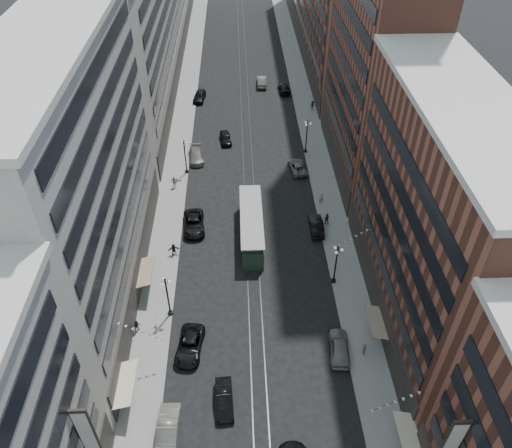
{
  "coord_description": "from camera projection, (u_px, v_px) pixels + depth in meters",
  "views": [
    {
      "loc": [
        -1.32,
        -7.22,
        42.6
      ],
      "look_at": [
        0.44,
        36.93,
        5.0
      ],
      "focal_mm": 35.0,
      "sensor_mm": 36.0,
      "label": 1
    }
  ],
  "objects": [
    {
      "name": "car_14",
      "position": [
        262.0,
        81.0,
        97.23
      ],
      "size": [
        1.82,
        4.97,
        1.63
      ],
      "primitive_type": "imported",
      "rotation": [
        0.0,
        0.0,
        3.12
      ],
      "color": "#67655C",
      "rests_on": "ground"
    },
    {
      "name": "pedestrian_5",
      "position": [
        174.0,
        249.0,
        60.72
      ],
      "size": [
        1.46,
        0.67,
        1.52
      ],
      "primitive_type": "imported",
      "rotation": [
        0.0,
        0.0,
        0.19
      ],
      "color": "black",
      "rests_on": "sidewalk_west"
    },
    {
      "name": "rail_east",
      "position": [
        250.0,
        123.0,
        86.43
      ],
      "size": [
        0.12,
        180.0,
        0.02
      ],
      "primitive_type": "cube",
      "color": "#2D2D33",
      "rests_on": "ground"
    },
    {
      "name": "building_east_mid",
      "position": [
        434.0,
        224.0,
        47.19
      ],
      "size": [
        8.0,
        30.0,
        24.0
      ],
      "primitive_type": "cube",
      "color": "brown",
      "rests_on": "ground"
    },
    {
      "name": "lamppost_se_far",
      "position": [
        336.0,
        263.0,
        55.77
      ],
      "size": [
        1.03,
        1.14,
        5.52
      ],
      "color": "black",
      "rests_on": "sidewalk_east"
    },
    {
      "name": "pedestrian_2",
      "position": [
        137.0,
        326.0,
        51.83
      ],
      "size": [
        0.84,
        0.62,
        1.54
      ],
      "primitive_type": "imported",
      "rotation": [
        0.0,
        0.0,
        0.31
      ],
      "color": "black",
      "rests_on": "sidewalk_west"
    },
    {
      "name": "sidewalk_east",
      "position": [
        309.0,
        121.0,
        86.7
      ],
      "size": [
        4.0,
        180.0,
        0.15
      ],
      "primitive_type": "cube",
      "color": "gray",
      "rests_on": "ground"
    },
    {
      "name": "lamppost_se_mid",
      "position": [
        307.0,
        135.0,
        77.07
      ],
      "size": [
        1.03,
        1.14,
        5.52
      ],
      "color": "black",
      "rests_on": "sidewalk_east"
    },
    {
      "name": "pedestrian_4",
      "position": [
        364.0,
        349.0,
        49.67
      ],
      "size": [
        0.66,
        1.0,
        1.56
      ],
      "primitive_type": "imported",
      "rotation": [
        0.0,
        0.0,
        1.28
      ],
      "color": "#A5A088",
      "rests_on": "sidewalk_east"
    },
    {
      "name": "car_13",
      "position": [
        226.0,
        138.0,
        81.11
      ],
      "size": [
        2.19,
        4.39,
        1.44
      ],
      "primitive_type": "imported",
      "rotation": [
        0.0,
        0.0,
        0.12
      ],
      "color": "black",
      "rests_on": "ground"
    },
    {
      "name": "car_9",
      "position": [
        199.0,
        96.0,
        92.4
      ],
      "size": [
        2.56,
        5.02,
        1.64
      ],
      "primitive_type": "imported",
      "rotation": [
        0.0,
        0.0,
        -0.13
      ],
      "color": "black",
      "rests_on": "ground"
    },
    {
      "name": "car_10",
      "position": [
        316.0,
        226.0,
        64.31
      ],
      "size": [
        1.64,
        4.67,
        1.54
      ],
      "primitive_type": "imported",
      "rotation": [
        0.0,
        0.0,
        3.14
      ],
      "color": "black",
      "rests_on": "ground"
    },
    {
      "name": "pedestrian_7",
      "position": [
        326.0,
        219.0,
        65.1
      ],
      "size": [
        0.86,
        0.6,
        1.6
      ],
      "primitive_type": "imported",
      "rotation": [
        0.0,
        0.0,
        2.91
      ],
      "color": "black",
      "rests_on": "sidewalk_east"
    },
    {
      "name": "car_2",
      "position": [
        190.0,
        346.0,
        50.19
      ],
      "size": [
        3.09,
        5.58,
        1.48
      ],
      "primitive_type": "imported",
      "rotation": [
        0.0,
        0.0,
        -0.12
      ],
      "color": "black",
      "rests_on": "ground"
    },
    {
      "name": "lamppost_sw_mid",
      "position": [
        185.0,
        156.0,
        72.71
      ],
      "size": [
        1.03,
        1.14,
        5.52
      ],
      "color": "black",
      "rests_on": "sidewalk_west"
    },
    {
      "name": "car_7",
      "position": [
        194.0,
        223.0,
        64.59
      ],
      "size": [
        3.06,
        5.87,
        1.58
      ],
      "primitive_type": "imported",
      "rotation": [
        0.0,
        0.0,
        0.08
      ],
      "color": "black",
      "rests_on": "ground"
    },
    {
      "name": "building_west_mid",
      "position": [
        79.0,
        185.0,
        48.67
      ],
      "size": [
        8.0,
        36.0,
        28.0
      ],
      "primitive_type": "cube",
      "color": "#A59F92",
      "rests_on": "ground"
    },
    {
      "name": "ground",
      "position": [
        247.0,
        154.0,
        78.8
      ],
      "size": [
        220.0,
        220.0,
        0.0
      ],
      "primitive_type": "plane",
      "color": "black",
      "rests_on": "ground"
    },
    {
      "name": "sidewalk_west",
      "position": [
        182.0,
        124.0,
        86.03
      ],
      "size": [
        4.0,
        180.0,
        0.15
      ],
      "primitive_type": "cube",
      "color": "gray",
      "rests_on": "ground"
    },
    {
      "name": "car_1",
      "position": [
        168.0,
        433.0,
        43.15
      ],
      "size": [
        1.99,
        5.31,
        1.73
      ],
      "primitive_type": "imported",
      "rotation": [
        0.0,
        0.0,
        -0.03
      ],
      "color": "gray",
      "rests_on": "ground"
    },
    {
      "name": "car_12",
      "position": [
        284.0,
        88.0,
        95.07
      ],
      "size": [
        2.27,
        5.02,
        1.43
      ],
      "primitive_type": "imported",
      "rotation": [
        0.0,
        0.0,
        3.2
      ],
      "color": "black",
      "rests_on": "ground"
    },
    {
      "name": "pedestrian_8",
      "position": [
        321.0,
        198.0,
        68.31
      ],
      "size": [
        0.63,
        0.42,
        1.72
      ],
      "primitive_type": "imported",
      "rotation": [
        0.0,
        0.0,
        3.16
      ],
      "color": "#ADA08F",
      "rests_on": "sidewalk_east"
    },
    {
      "name": "pedestrian_6",
      "position": [
        174.0,
        182.0,
        71.17
      ],
      "size": [
        1.09,
        0.5,
        1.84
      ],
      "primitive_type": "imported",
      "rotation": [
        0.0,
        0.0,
        3.13
      ],
      "color": "#A7A28B",
      "rests_on": "sidewalk_west"
    },
    {
      "name": "car_5",
      "position": [
        224.0,
        399.0,
        45.71
      ],
      "size": [
        1.82,
        4.5,
        1.45
      ],
      "primitive_type": "imported",
      "rotation": [
        0.0,
        0.0,
        0.06
      ],
      "color": "black",
      "rests_on": "ground"
    },
    {
      "name": "car_8",
      "position": [
        196.0,
        155.0,
        77.04
      ],
      "size": [
        2.68,
        5.38,
        1.5
      ],
      "primitive_type": "imported",
      "rotation": [
        0.0,
        0.0,
        0.12
      ],
      "color": "slate",
      "rests_on": "ground"
    },
    {
      "name": "streetcar",
      "position": [
        251.0,
        227.0,
        62.88
      ],
      "size": [
        2.78,
        12.56,
        3.47
      ],
      "color": "#273D2A",
      "rests_on": "ground"
    },
    {
      "name": "building_east_tower",
      "position": [
        381.0,
        26.0,
        62.67
      ],
      "size": [
        8.0,
        26.0,
        42.0
      ],
      "primitive_type": "cube",
      "color": "brown",
      "rests_on": "ground"
    },
    {
      "name": "car_11",
      "position": [
        298.0,
        167.0,
        74.82
      ],
      "size": [
        2.83,
        5.13,
        1.36
      ],
      "primitive_type": "imported",
      "rotation": [
        0.0,
        0.0,
        3.26
      ],
      "color": "slate",
      "rests_on": "ground"
    },
    {
      "name": "lamppost_sw_far",
      "position": [
        167.0,
        295.0,
        52.16
      ],
      "size": [
        1.03,
        1.14,
        5.52
      ],
      "color": "black",
      "rests_on": "sidewalk_west"
    },
    {
      "name": "car_4",
      "position": [
        340.0,
        347.0,
        49.93
      ],
      "size": [
        2.4,
        5.03,
        1.66
      ],
      "primitive_type": "imported",
      "rotation": [
        0.0,
        0.0,
        3.05
      ],
      "color": "gray",
      "rests_on": "ground"
    },
    {
      "name": "rail_west",
      "position": [
        242.0,
        123.0,
        86.38
      ],
      "size": [
        0.12,
        180.0,
        0.02
      ],
      "primitive_type": "cube",
      "color": "#2D2D33",
      "rests_on": "ground"
    },
    {
      "name": "pedestrian_9",
      "position": [
        313.0,
        106.0,
        89.13
      ],
      "size": [
        1.11,
        0.49,
        1.69
      ],
      "primitive_type": "imported",
      "rotation": [
        0.0,
        0.0,
        0.03
      ],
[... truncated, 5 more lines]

